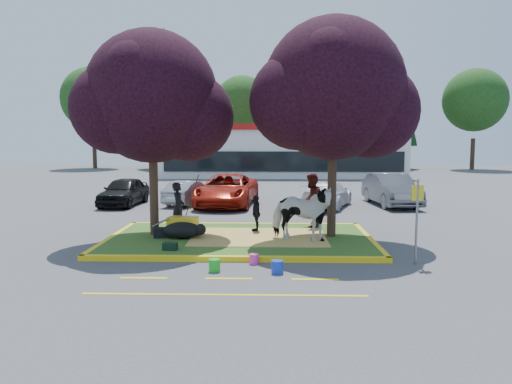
{
  "coord_description": "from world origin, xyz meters",
  "views": [
    {
      "loc": [
        0.94,
        -15.48,
        3.26
      ],
      "look_at": [
        0.5,
        0.5,
        1.52
      ],
      "focal_mm": 35.0,
      "sensor_mm": 36.0,
      "label": 1
    }
  ],
  "objects_px": {
    "car_black": "(124,191)",
    "bucket_green": "(214,265)",
    "cow": "(301,213)",
    "wheelbarrow": "(183,223)",
    "handler": "(178,207)",
    "bucket_pink": "(254,259)",
    "car_silver": "(188,192)",
    "calf": "(182,230)",
    "sign_post": "(417,213)",
    "bucket_blue": "(277,267)"
  },
  "relations": [
    {
      "from": "sign_post",
      "to": "bucket_pink",
      "type": "distance_m",
      "value": 4.37
    },
    {
      "from": "car_black",
      "to": "bucket_blue",
      "type": "bearing_deg",
      "value": -55.61
    },
    {
      "from": "wheelbarrow",
      "to": "car_silver",
      "type": "xyz_separation_m",
      "value": [
        -1.25,
        8.71,
        0.02
      ]
    },
    {
      "from": "calf",
      "to": "bucket_blue",
      "type": "relative_size",
      "value": 3.75
    },
    {
      "from": "bucket_blue",
      "to": "car_silver",
      "type": "height_order",
      "value": "car_silver"
    },
    {
      "from": "car_black",
      "to": "bucket_green",
      "type": "bearing_deg",
      "value": -61.03
    },
    {
      "from": "calf",
      "to": "handler",
      "type": "relative_size",
      "value": 0.72
    },
    {
      "from": "cow",
      "to": "bucket_pink",
      "type": "height_order",
      "value": "cow"
    },
    {
      "from": "bucket_green",
      "to": "car_black",
      "type": "height_order",
      "value": "car_black"
    },
    {
      "from": "cow",
      "to": "sign_post",
      "type": "xyz_separation_m",
      "value": [
        2.85,
        -2.06,
        0.34
      ]
    },
    {
      "from": "wheelbarrow",
      "to": "bucket_blue",
      "type": "distance_m",
      "value": 4.87
    },
    {
      "from": "wheelbarrow",
      "to": "bucket_green",
      "type": "bearing_deg",
      "value": -55.43
    },
    {
      "from": "bucket_green",
      "to": "car_silver",
      "type": "relative_size",
      "value": 0.09
    },
    {
      "from": "cow",
      "to": "handler",
      "type": "bearing_deg",
      "value": 91.86
    },
    {
      "from": "bucket_pink",
      "to": "car_silver",
      "type": "relative_size",
      "value": 0.07
    },
    {
      "from": "calf",
      "to": "bucket_green",
      "type": "bearing_deg",
      "value": -77.69
    },
    {
      "from": "car_silver",
      "to": "handler",
      "type": "bearing_deg",
      "value": 112.03
    },
    {
      "from": "wheelbarrow",
      "to": "bucket_green",
      "type": "relative_size",
      "value": 5.26
    },
    {
      "from": "calf",
      "to": "bucket_green",
      "type": "relative_size",
      "value": 3.85
    },
    {
      "from": "wheelbarrow",
      "to": "car_black",
      "type": "xyz_separation_m",
      "value": [
        -4.3,
        8.19,
        0.11
      ]
    },
    {
      "from": "handler",
      "to": "car_silver",
      "type": "xyz_separation_m",
      "value": [
        -0.98,
        7.97,
        -0.39
      ]
    },
    {
      "from": "calf",
      "to": "bucket_green",
      "type": "xyz_separation_m",
      "value": [
        1.36,
        -3.29,
        -0.25
      ]
    },
    {
      "from": "car_silver",
      "to": "sign_post",
      "type": "bearing_deg",
      "value": 139.1
    },
    {
      "from": "cow",
      "to": "calf",
      "type": "height_order",
      "value": "cow"
    },
    {
      "from": "cow",
      "to": "car_black",
      "type": "height_order",
      "value": "cow"
    },
    {
      "from": "cow",
      "to": "sign_post",
      "type": "bearing_deg",
      "value": -103.19
    },
    {
      "from": "bucket_green",
      "to": "car_silver",
      "type": "height_order",
      "value": "car_silver"
    },
    {
      "from": "handler",
      "to": "bucket_pink",
      "type": "xyz_separation_m",
      "value": [
        2.64,
        -3.68,
        -0.84
      ]
    },
    {
      "from": "bucket_pink",
      "to": "car_black",
      "type": "xyz_separation_m",
      "value": [
        -6.67,
        11.14,
        0.55
      ]
    },
    {
      "from": "cow",
      "to": "wheelbarrow",
      "type": "distance_m",
      "value": 3.81
    },
    {
      "from": "cow",
      "to": "car_silver",
      "type": "xyz_separation_m",
      "value": [
        -4.96,
        9.49,
        -0.42
      ]
    },
    {
      "from": "calf",
      "to": "bucket_blue",
      "type": "distance_m",
      "value": 4.49
    },
    {
      "from": "cow",
      "to": "bucket_blue",
      "type": "bearing_deg",
      "value": -171.04
    },
    {
      "from": "wheelbarrow",
      "to": "car_silver",
      "type": "height_order",
      "value": "car_silver"
    },
    {
      "from": "cow",
      "to": "sign_post",
      "type": "distance_m",
      "value": 3.53
    },
    {
      "from": "cow",
      "to": "bucket_blue",
      "type": "distance_m",
      "value": 3.27
    },
    {
      "from": "bucket_blue",
      "to": "car_silver",
      "type": "bearing_deg",
      "value": 108.52
    },
    {
      "from": "calf",
      "to": "car_silver",
      "type": "height_order",
      "value": "car_silver"
    },
    {
      "from": "bucket_green",
      "to": "bucket_blue",
      "type": "height_order",
      "value": "bucket_blue"
    },
    {
      "from": "cow",
      "to": "bucket_blue",
      "type": "relative_size",
      "value": 6.43
    },
    {
      "from": "bucket_pink",
      "to": "bucket_blue",
      "type": "relative_size",
      "value": 0.83
    },
    {
      "from": "wheelbarrow",
      "to": "bucket_green",
      "type": "xyz_separation_m",
      "value": [
        1.42,
        -3.72,
        -0.41
      ]
    },
    {
      "from": "wheelbarrow",
      "to": "car_black",
      "type": "distance_m",
      "value": 9.25
    },
    {
      "from": "bucket_green",
      "to": "bucket_blue",
      "type": "xyz_separation_m",
      "value": [
        1.54,
        -0.13,
        0.0
      ]
    },
    {
      "from": "handler",
      "to": "cow",
      "type": "bearing_deg",
      "value": -116.45
    },
    {
      "from": "calf",
      "to": "wheelbarrow",
      "type": "distance_m",
      "value": 0.46
    },
    {
      "from": "sign_post",
      "to": "bucket_blue",
      "type": "bearing_deg",
      "value": -168.57
    },
    {
      "from": "cow",
      "to": "wheelbarrow",
      "type": "height_order",
      "value": "cow"
    },
    {
      "from": "cow",
      "to": "car_silver",
      "type": "height_order",
      "value": "cow"
    },
    {
      "from": "bucket_green",
      "to": "bucket_pink",
      "type": "xyz_separation_m",
      "value": [
        0.95,
        0.77,
        -0.02
      ]
    }
  ]
}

